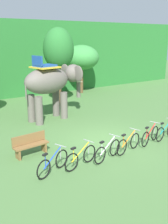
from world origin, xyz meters
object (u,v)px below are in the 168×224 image
object	(u,v)px
bike_blue	(53,163)
wooden_bench	(30,144)
elephant	(52,83)
bike_white	(108,151)
tree_center_right	(81,58)
tree_right	(58,50)
bike_red	(150,135)
bike_orange	(128,143)
bike_teal	(166,131)
bike_yellow	(81,157)

from	to	relation	value
bike_blue	wooden_bench	size ratio (longest dim) A/B	1.04
elephant	bike_white	bearing A→B (deg)	-96.85
tree_center_right	wooden_bench	world-z (taller)	tree_center_right
tree_right	bike_red	size ratio (longest dim) A/B	3.30
tree_center_right	elephant	distance (m)	7.98
bike_white	bike_orange	world-z (taller)	same
tree_right	bike_white	xyz separation A→B (m)	(-2.68, -8.86, -3.55)
tree_right	bike_orange	bearing A→B (deg)	-99.51
tree_right	bike_blue	size ratio (longest dim) A/B	3.40
elephant	bike_white	xyz separation A→B (m)	(-0.74, -6.20, -1.82)
bike_teal	bike_orange	bearing A→B (deg)	-177.32
tree_right	wooden_bench	distance (m)	9.10
bike_orange	bike_teal	world-z (taller)	same
bike_yellow	bike_teal	bearing A→B (deg)	1.21
wooden_bench	tree_right	bearing A→B (deg)	52.97
tree_center_right	bike_white	xyz separation A→B (m)	(-6.44, -11.73, -2.67)
bike_orange	wooden_bench	world-z (taller)	bike_orange
bike_yellow	bike_white	world-z (taller)	same
tree_center_right	bike_teal	world-z (taller)	tree_center_right
bike_teal	wooden_bench	bearing A→B (deg)	162.50
bike_white	bike_red	distance (m)	2.71
bike_white	bike_teal	size ratio (longest dim) A/B	0.98
tree_center_right	bike_white	size ratio (longest dim) A/B	2.49
bike_yellow	bike_red	size ratio (longest dim) A/B	1.01
bike_blue	bike_red	bearing A→B (deg)	-0.24
bike_blue	bike_teal	xyz separation A→B (m)	(6.06, -0.04, 0.00)
bike_orange	bike_red	size ratio (longest dim) A/B	1.02
bike_white	bike_teal	xyz separation A→B (m)	(3.74, 0.21, 0.00)
tree_right	bike_blue	world-z (taller)	tree_right
bike_blue	bike_teal	bearing A→B (deg)	-0.41
tree_center_right	bike_blue	distance (m)	14.68
bike_red	tree_right	bearing A→B (deg)	90.12
bike_red	wooden_bench	distance (m)	5.43
bike_orange	wooden_bench	size ratio (longest dim) A/B	1.09
tree_right	bike_red	bearing A→B (deg)	-89.88
bike_teal	wooden_bench	xyz separation A→B (m)	(-6.13, 1.93, 0.09)
bike_orange	wooden_bench	xyz separation A→B (m)	(-3.60, 2.05, 0.09)
bike_teal	bike_blue	bearing A→B (deg)	179.59
tree_right	elephant	xyz separation A→B (m)	(-1.94, -2.66, -1.74)
bike_yellow	bike_orange	bearing A→B (deg)	-0.32
bike_white	bike_blue	bearing A→B (deg)	173.72
bike_red	bike_teal	distance (m)	1.04
bike_orange	tree_center_right	bearing A→B (deg)	65.81
tree_right	bike_red	world-z (taller)	tree_right
bike_yellow	tree_right	bearing A→B (deg)	66.01
bike_blue	bike_yellow	xyz separation A→B (m)	(1.10, -0.15, 0.00)
bike_white	bike_orange	size ratio (longest dim) A/B	0.99
elephant	bike_white	distance (m)	6.51
wooden_bench	elephant	bearing A→B (deg)	52.36
elephant	bike_yellow	xyz separation A→B (m)	(-1.96, -6.10, -1.82)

